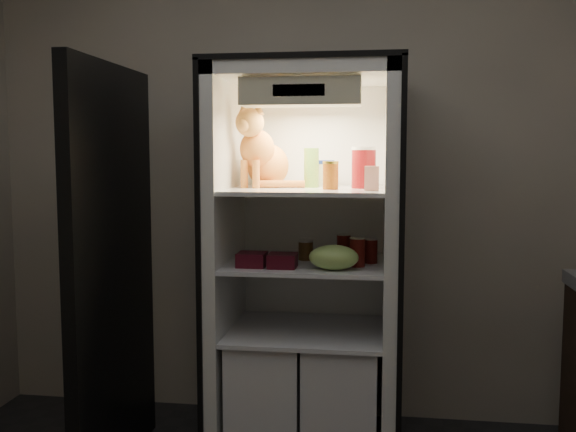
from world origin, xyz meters
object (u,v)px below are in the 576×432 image
object	(u,v)px
tabby_cat	(263,156)
berry_box_right	(282,261)
soda_can_a	(344,247)
soda_can_c	(357,252)
refrigerator	(308,289)
pepper_jar	(364,167)
parmesan_shaker	(311,168)
berry_box_left	(252,259)
soda_can_b	(371,251)
condiment_jar	(306,250)
mayo_tub	(325,173)
cream_carton	(372,178)
grape_bag	(334,257)
salsa_jar	(331,175)

from	to	relation	value
tabby_cat	berry_box_right	world-z (taller)	tabby_cat
soda_can_a	soda_can_c	size ratio (longest dim) A/B	0.95
soda_can_a	soda_can_c	world-z (taller)	soda_can_c
refrigerator	pepper_jar	bearing A→B (deg)	-0.23
parmesan_shaker	berry_box_left	distance (m)	0.54
parmesan_shaker	berry_box_left	world-z (taller)	parmesan_shaker
soda_can_b	pepper_jar	bearing A→B (deg)	124.64
parmesan_shaker	soda_can_b	size ratio (longest dim) A/B	1.66
soda_can_a	condiment_jar	size ratio (longest dim) A/B	1.27
soda_can_b	berry_box_left	world-z (taller)	soda_can_b
parmesan_shaker	condiment_jar	distance (m)	0.40
soda_can_c	berry_box_left	bearing A→B (deg)	-171.99
berry_box_right	berry_box_left	bearing A→B (deg)	176.66
berry_box_left	mayo_tub	bearing A→B (deg)	49.00
tabby_cat	cream_carton	xyz separation A→B (m)	(0.54, -0.23, -0.10)
condiment_jar	soda_can_a	bearing A→B (deg)	5.62
cream_carton	berry_box_right	bearing A→B (deg)	-173.46
refrigerator	parmesan_shaker	distance (m)	0.59
soda_can_b	grape_bag	world-z (taller)	soda_can_b
soda_can_a	condiment_jar	distance (m)	0.18
salsa_jar	berry_box_right	bearing A→B (deg)	-150.88
refrigerator	mayo_tub	bearing A→B (deg)	59.35
condiment_jar	berry_box_right	size ratio (longest dim) A/B	0.79
condiment_jar	berry_box_left	world-z (taller)	condiment_jar
refrigerator	parmesan_shaker	bearing A→B (deg)	67.76
cream_carton	grape_bag	distance (m)	0.39
cream_carton	soda_can_c	bearing A→B (deg)	154.02
mayo_tub	salsa_jar	size ratio (longest dim) A/B	1.01
salsa_jar	condiment_jar	world-z (taller)	salsa_jar
parmesan_shaker	soda_can_c	distance (m)	0.48
cream_carton	condiment_jar	distance (m)	0.51
soda_can_c	soda_can_b	bearing A→B (deg)	59.17
soda_can_a	parmesan_shaker	bearing A→B (deg)	170.66
cream_carton	salsa_jar	bearing A→B (deg)	159.74
soda_can_c	berry_box_right	bearing A→B (deg)	-167.28
grape_bag	berry_box_right	xyz separation A→B (m)	(-0.23, 0.02, -0.02)
tabby_cat	berry_box_left	world-z (taller)	tabby_cat
parmesan_shaker	cream_carton	world-z (taller)	parmesan_shaker
berry_box_right	parmesan_shaker	bearing A→B (deg)	69.17
soda_can_b	berry_box_left	size ratio (longest dim) A/B	0.89
soda_can_a	berry_box_left	world-z (taller)	soda_can_a
tabby_cat	soda_can_b	bearing A→B (deg)	9.89
mayo_tub	salsa_jar	world-z (taller)	mayo_tub
mayo_tub	tabby_cat	bearing A→B (deg)	-163.98
berry_box_right	soda_can_b	bearing A→B (deg)	24.07
cream_carton	soda_can_b	distance (m)	0.37
salsa_jar	condiment_jar	distance (m)	0.40
berry_box_right	soda_can_a	bearing A→B (deg)	42.36
grape_bag	condiment_jar	bearing A→B (deg)	122.35
tabby_cat	pepper_jar	size ratio (longest dim) A/B	2.11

